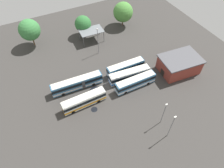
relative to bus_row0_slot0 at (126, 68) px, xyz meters
The scene contains 17 objects.
ground_plane 8.93m from the bus_row0_slot0, 20.07° to the left, with size 96.17×96.17×0.00m, color #383533.
bus_row0_slot0 is the anchor object (origin of this frame).
bus_row0_slot1 3.31m from the bus_row0_slot0, 81.35° to the left, with size 12.74×3.56×3.56m.
bus_row0_slot2 6.63m from the bus_row0_slot0, 86.27° to the left, with size 12.49×2.54×3.56m.
bus_row1_slot0 15.73m from the bus_row0_slot0, ahead, with size 15.11×3.21×3.56m.
bus_row1_slot2 17.28m from the bus_row0_slot0, 20.38° to the left, with size 12.21×2.75×3.56m.
depot_building 16.69m from the bus_row0_slot0, 155.70° to the left, with size 12.81×9.61×5.12m.
maintenance_shelter 20.07m from the bus_row0_slot0, 81.24° to the right, with size 8.47×5.53×4.30m.
lamp_post_by_building 20.14m from the bus_row0_slot0, 87.92° to the left, with size 0.56×0.28×8.00m.
lamp_post_mid_lot 13.18m from the bus_row0_slot0, 72.98° to the right, with size 0.56×0.28×9.69m.
lamp_post_near_entrance 24.03m from the bus_row0_slot0, 86.43° to the left, with size 0.56×0.28×8.70m.
tree_east_edge 24.65m from the bus_row0_slot0, 79.73° to the right, with size 5.96×5.96×7.80m.
tree_north_edge 35.14m from the bus_row0_slot0, 49.72° to the right, with size 7.22×7.22×9.94m.
tree_west_edge 26.41m from the bus_row0_slot0, 116.77° to the right, with size 7.51×7.51×9.48m.
puddle_near_shelter 12.01m from the bus_row0_slot0, 14.57° to the left, with size 3.76×3.76×0.01m, color black.
puddle_between_rows 16.99m from the bus_row0_slot0, 30.84° to the left, with size 1.80×1.80×0.01m, color black.
puddle_centre_drain 3.82m from the bus_row0_slot0, 58.50° to the right, with size 2.10×2.10×0.01m, color black.
Camera 1 is at (15.86, 35.37, 46.24)m, focal length 32.60 mm.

